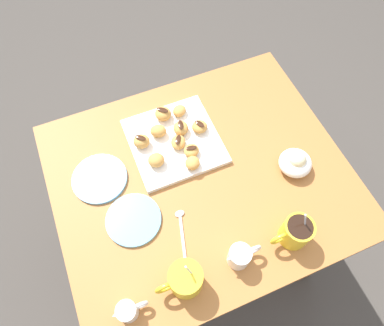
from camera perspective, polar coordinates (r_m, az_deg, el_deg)
name	(u,v)px	position (r m, az deg, el deg)	size (l,w,h in m)	color
ground_plane	(198,240)	(1.76, 0.96, -12.59)	(8.00, 8.00, 0.00)	#423D38
dining_table	(200,195)	(1.21, 1.37, -5.22)	(0.90, 0.76, 0.73)	#A36633
pastry_plate_square	(174,141)	(1.13, -2.91, 3.61)	(0.28, 0.28, 0.02)	white
coffee_mug_yellow_left	(295,232)	(1.00, 16.63, -10.77)	(0.12, 0.08, 0.14)	yellow
coffee_mug_yellow_right	(185,279)	(0.93, -1.18, -18.56)	(0.13, 0.09, 0.14)	yellow
cream_pitcher_white	(240,256)	(0.96, 7.88, -14.87)	(0.10, 0.06, 0.07)	white
ice_cream_bowl	(296,162)	(1.10, 16.64, 0.12)	(0.10, 0.10, 0.08)	white
chocolate_sauce_pitcher	(128,311)	(0.95, -10.52, -22.77)	(0.09, 0.05, 0.06)	white
saucer_sky_left	(100,179)	(1.10, -14.91, -2.49)	(0.17, 0.17, 0.01)	#66A8DB
saucer_sky_right	(134,220)	(1.03, -9.58, -9.17)	(0.16, 0.16, 0.01)	#66A8DB
loose_spoon_near_saucer	(182,229)	(1.01, -1.72, -10.86)	(0.06, 0.16, 0.01)	silver
beignet_0	(192,150)	(1.08, -0.04, 2.10)	(0.05, 0.05, 0.03)	#D19347
chocolate_drizzle_0	(192,148)	(1.07, -0.04, 2.53)	(0.03, 0.02, 0.01)	#381E11
beignet_1	(200,127)	(1.13, 1.27, 5.97)	(0.05, 0.05, 0.03)	#D19347
chocolate_drizzle_1	(200,124)	(1.11, 1.28, 6.47)	(0.03, 0.02, 0.01)	#381E11
beignet_2	(158,131)	(1.12, -5.56, 5.24)	(0.04, 0.05, 0.04)	#D19347
beignet_3	(178,142)	(1.10, -2.26, 3.42)	(0.05, 0.04, 0.03)	#D19347
chocolate_drizzle_3	(178,140)	(1.08, -2.29, 3.88)	(0.04, 0.02, 0.01)	#381E11
beignet_4	(156,160)	(1.06, -5.90, 0.47)	(0.05, 0.05, 0.04)	#D19347
beignet_5	(179,111)	(1.16, -2.08, 8.56)	(0.05, 0.04, 0.03)	#D19347
beignet_6	(193,163)	(1.06, 0.09, 0.01)	(0.05, 0.04, 0.03)	#D19347
beignet_7	(141,141)	(1.10, -8.29, 3.53)	(0.05, 0.05, 0.04)	#D19347
chocolate_drizzle_7	(141,138)	(1.08, -8.44, 4.12)	(0.04, 0.02, 0.01)	#381E11
beignet_8	(163,114)	(1.15, -4.77, 8.06)	(0.05, 0.05, 0.04)	#D19347
chocolate_drizzle_8	(163,110)	(1.14, -4.85, 8.68)	(0.04, 0.02, 0.01)	#381E11
beignet_9	(180,129)	(1.12, -2.05, 5.67)	(0.05, 0.05, 0.03)	#D19347
chocolate_drizzle_9	(179,125)	(1.10, -2.08, 6.21)	(0.04, 0.02, 0.01)	#381E11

